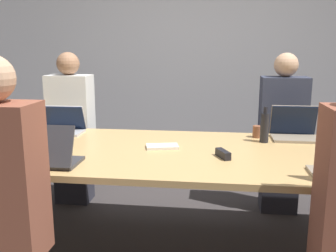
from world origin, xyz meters
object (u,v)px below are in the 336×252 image
cup_far_right (257,132)px  person_near_left (3,206)px  laptop_far_right (294,129)px  person_far_left (72,131)px  cup_near_left (10,155)px  laptop_far_left (62,125)px  laptop_near_left (49,154)px  stapler (223,154)px  bottle_far_right (265,127)px  person_far_right (281,137)px

cup_far_right → person_near_left: person_near_left is taller
laptop_far_right → person_far_left: bearing=169.6°
laptop_far_right → cup_near_left: (-1.89, -0.84, -0.03)m
cup_far_right → laptop_far_left: 1.60m
laptop_far_left → person_near_left: (0.23, -1.30, -0.13)m
person_near_left → cup_near_left: (-0.24, 0.50, 0.11)m
cup_near_left → laptop_far_right: bearing=24.1°
laptop_near_left → stapler: 1.09m
stapler → person_far_left: bearing=121.0°
person_far_left → laptop_near_left: size_ratio=4.20×
person_far_left → cup_far_right: bearing=-12.3°
cup_far_right → person_near_left: (-1.37, -1.34, -0.11)m
laptop_near_left → stapler: bearing=-163.8°
bottle_far_right → laptop_near_left: size_ratio=0.79×
laptop_far_left → laptop_near_left: (0.28, -0.86, 0.01)m
person_near_left → stapler: bearing=-145.7°
person_far_right → person_far_left: (-1.94, -0.03, 0.00)m
person_far_right → laptop_near_left: (-1.58, -1.30, 0.15)m
cup_near_left → laptop_far_left: bearing=89.6°
laptop_far_right → stapler: laptop_far_right is taller
cup_far_right → laptop_near_left: size_ratio=0.27×
person_near_left → stapler: person_near_left is taller
person_far_right → cup_far_right: 0.49m
bottle_far_right → person_far_left: 1.80m
cup_far_right → person_far_left: person_far_left is taller
laptop_far_left → cup_near_left: 0.81m
laptop_far_right → bottle_far_right: bottle_far_right is taller
laptop_far_left → laptop_near_left: size_ratio=1.07×
laptop_far_left → stapler: 1.44m
laptop_far_right → laptop_far_left: size_ratio=0.97×
person_near_left → cup_near_left: size_ratio=15.28×
laptop_far_left → stapler: size_ratio=2.36×
bottle_far_right → laptop_far_right: bearing=31.9°
laptop_far_right → laptop_near_left: laptop_far_right is taller
cup_far_right → person_far_left: (-1.68, 0.37, -0.13)m
laptop_far_left → person_far_right: bearing=13.1°
laptop_near_left → cup_near_left: 0.29m
laptop_near_left → person_near_left: size_ratio=0.24×
cup_far_right → laptop_far_left: (-1.60, -0.03, 0.02)m
cup_far_right → stapler: (-0.28, -0.60, -0.02)m
person_far_right → bottle_far_right: bearing=-112.3°
bottle_far_right → laptop_far_left: (-1.64, 0.11, -0.05)m
cup_near_left → stapler: size_ratio=0.61×
cup_near_left → cup_far_right: bearing=27.6°
laptop_near_left → stapler: laptop_near_left is taller
cup_far_right → laptop_far_left: size_ratio=0.26×
stapler → cup_far_right: bearing=40.4°
laptop_far_right → person_near_left: size_ratio=0.24×
person_far_right → laptop_far_left: bearing=-166.9°
person_far_right → laptop_far_left: person_far_right is taller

